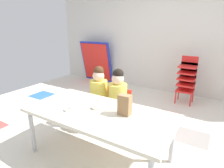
# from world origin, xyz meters

# --- Properties ---
(ground_plane) EXTENTS (6.08, 4.47, 0.02)m
(ground_plane) POSITION_xyz_m (-0.00, 0.00, -0.01)
(ground_plane) COLOR silver
(back_wall) EXTENTS (6.08, 0.10, 2.54)m
(back_wall) POSITION_xyz_m (0.00, 2.23, 1.27)
(back_wall) COLOR beige
(back_wall) RESTS_ON ground_plane
(craft_table) EXTENTS (1.63, 0.80, 0.58)m
(craft_table) POSITION_xyz_m (0.03, -0.54, 0.53)
(craft_table) COLOR beige
(craft_table) RESTS_ON ground_plane
(seated_child_near_camera) EXTENTS (0.32, 0.31, 0.92)m
(seated_child_near_camera) POSITION_xyz_m (-0.41, 0.09, 0.55)
(seated_child_near_camera) COLOR red
(seated_child_near_camera) RESTS_ON ground_plane
(seated_child_middle_seat) EXTENTS (0.32, 0.32, 0.92)m
(seated_child_middle_seat) POSITION_xyz_m (-0.09, 0.09, 0.55)
(seated_child_middle_seat) COLOR red
(seated_child_middle_seat) RESTS_ON ground_plane
(kid_chair_red_stack) EXTENTS (0.32, 0.30, 0.92)m
(kid_chair_red_stack) POSITION_xyz_m (0.54, 1.71, 0.52)
(kid_chair_red_stack) COLOR red
(kid_chair_red_stack) RESTS_ON ground_plane
(folded_activity_table) EXTENTS (0.90, 0.29, 1.09)m
(folded_activity_table) POSITION_xyz_m (-1.89, 2.03, 0.54)
(folded_activity_table) COLOR #1E33BF
(folded_activity_table) RESTS_ON ground_plane
(paper_bag_brown) EXTENTS (0.13, 0.09, 0.22)m
(paper_bag_brown) POSITION_xyz_m (0.31, -0.46, 0.69)
(paper_bag_brown) COLOR #9E754C
(paper_bag_brown) RESTS_ON craft_table
(paper_plate_near_edge) EXTENTS (0.18, 0.18, 0.01)m
(paper_plate_near_edge) POSITION_xyz_m (-0.26, -0.71, 0.59)
(paper_plate_near_edge) COLOR white
(paper_plate_near_edge) RESTS_ON craft_table
(donut_powdered_on_plate) EXTENTS (0.11, 0.11, 0.03)m
(donut_powdered_on_plate) POSITION_xyz_m (-0.26, -0.71, 0.60)
(donut_powdered_on_plate) COLOR white
(donut_powdered_on_plate) RESTS_ON craft_table
(donut_powdered_loose) EXTENTS (0.11, 0.11, 0.03)m
(donut_powdered_loose) POSITION_xyz_m (-0.04, -0.50, 0.60)
(donut_powdered_loose) COLOR white
(donut_powdered_loose) RESTS_ON craft_table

